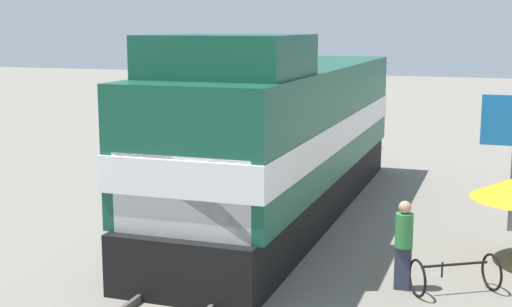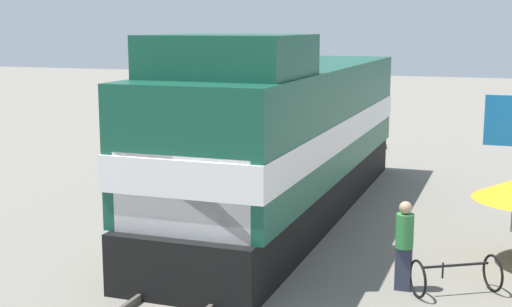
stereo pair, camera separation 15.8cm
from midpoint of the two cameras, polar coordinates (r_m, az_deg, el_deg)
name	(u,v)px [view 2 (the right image)]	position (r m, az deg, el deg)	size (l,w,h in m)	color
ground_plane	(211,277)	(14.64, -3.28, -9.81)	(120.00, 120.00, 0.00)	slate
rail_near	(179,269)	(14.90, -5.85, -9.18)	(0.08, 33.43, 0.15)	#4C4742
rail_far	(245,277)	(14.37, -0.60, -9.87)	(0.08, 33.43, 0.15)	#4C4742
locomotive	(284,138)	(18.54, 2.51, 1.27)	(3.24, 13.76, 4.82)	black
person_bystander	(404,242)	(13.94, 12.10, -6.94)	(0.34, 0.34, 1.75)	#2D3347
bicycle	(456,275)	(14.13, 15.99, -9.36)	(1.73, 1.44, 0.72)	black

